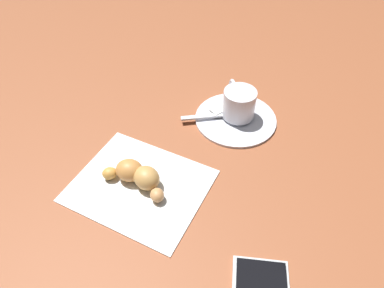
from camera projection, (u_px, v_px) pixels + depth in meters
name	position (u px, v px, depth m)	size (l,w,h in m)	color
ground_plane	(196.00, 151.00, 0.59)	(1.80, 1.80, 0.00)	brown
saucer	(236.00, 118.00, 0.64)	(0.15, 0.15, 0.01)	silver
espresso_cup	(239.00, 103.00, 0.62)	(0.08, 0.07, 0.05)	silver
teaspoon	(228.00, 114.00, 0.64)	(0.09, 0.11, 0.01)	silver
sugar_packet	(228.00, 106.00, 0.65)	(0.07, 0.02, 0.01)	white
napkin	(140.00, 185.00, 0.54)	(0.16, 0.20, 0.00)	white
croissant	(137.00, 175.00, 0.53)	(0.05, 0.12, 0.03)	tan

